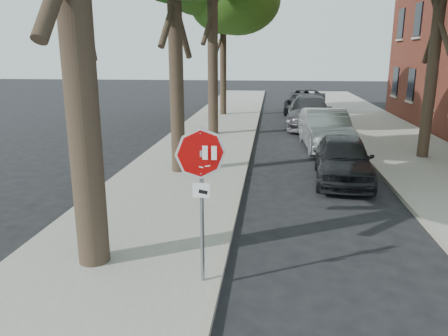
% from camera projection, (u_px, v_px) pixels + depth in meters
% --- Properties ---
extents(ground, '(120.00, 120.00, 0.00)m').
position_uv_depth(ground, '(244.00, 289.00, 7.32)').
color(ground, black).
rests_on(ground, ground).
extents(sidewalk_left, '(4.00, 55.00, 0.12)m').
position_uv_depth(sidewalk_left, '(205.00, 143.00, 19.11)').
color(sidewalk_left, gray).
rests_on(sidewalk_left, ground).
extents(sidewalk_right, '(4.00, 55.00, 0.12)m').
position_uv_depth(sidewalk_right, '(406.00, 147.00, 18.21)').
color(sidewalk_right, gray).
rests_on(sidewalk_right, ground).
extents(curb_left, '(0.12, 55.00, 0.13)m').
position_uv_depth(curb_left, '(252.00, 143.00, 18.89)').
color(curb_left, '#9E9384').
rests_on(curb_left, ground).
extents(curb_right, '(0.12, 55.00, 0.13)m').
position_uv_depth(curb_right, '(356.00, 146.00, 18.42)').
color(curb_right, '#9E9384').
rests_on(curb_right, ground).
extents(stop_sign, '(0.76, 0.34, 2.61)m').
position_uv_depth(stop_sign, '(201.00, 176.00, 6.87)').
color(stop_sign, gray).
rests_on(stop_sign, sidewalk_left).
extents(car_a, '(1.98, 4.26, 1.41)m').
position_uv_depth(car_a, '(343.00, 158.00, 13.41)').
color(car_a, black).
rests_on(car_a, ground).
extents(car_b, '(1.99, 4.95, 1.60)m').
position_uv_depth(car_b, '(325.00, 129.00, 18.00)').
color(car_b, '#9A9DA1').
rests_on(car_b, ground).
extents(car_c, '(2.61, 5.77, 1.64)m').
position_uv_depth(car_c, '(309.00, 112.00, 23.37)').
color(car_c, '#4D4C51').
rests_on(car_c, ground).
extents(car_d, '(3.17, 5.77, 1.53)m').
position_uv_depth(car_d, '(306.00, 101.00, 29.02)').
color(car_d, black).
rests_on(car_d, ground).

